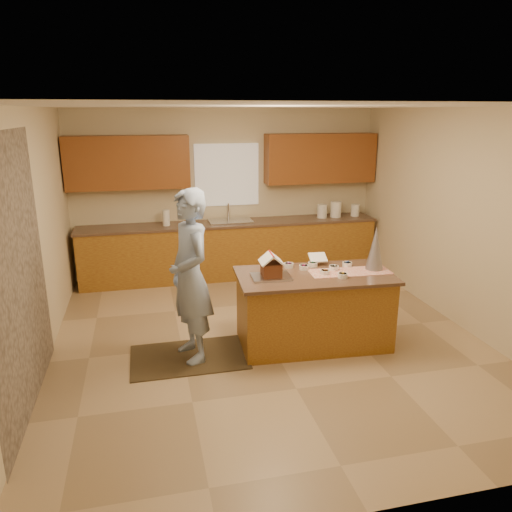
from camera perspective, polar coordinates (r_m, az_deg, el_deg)
The scene contains 28 objects.
floor at distance 6.02m, azimuth 1.38°, elevation -9.63°, with size 5.50×5.50×0.00m, color tan.
ceiling at distance 5.41m, azimuth 1.58°, elevation 17.00°, with size 5.50×5.50×0.00m, color silver.
wall_back at distance 8.20m, azimuth -3.41°, elevation 7.32°, with size 5.50×5.50×0.00m, color beige.
wall_front at distance 3.12m, azimuth 14.44°, elevation -8.69°, with size 5.50×5.50×0.00m, color beige.
wall_left at distance 5.51m, azimuth -24.58°, elevation 1.31°, with size 5.50×5.50×0.00m, color beige.
wall_right at distance 6.64m, azimuth 22.90°, elevation 3.87°, with size 5.50×5.50×0.00m, color beige.
stone_accent at distance 4.78m, azimuth -25.95°, elevation -2.27°, with size 2.50×2.50×0.00m, color gray.
window_curtain at distance 8.13m, azimuth -3.40°, elevation 9.38°, with size 1.05×0.03×1.00m, color white.
back_counter_base at distance 8.11m, azimuth -2.93°, elevation 0.64°, with size 4.80×0.60×0.88m, color #9F7221.
back_counter_top at distance 8.00m, azimuth -2.98°, elevation 3.81°, with size 4.85×0.63×0.04m, color brown.
upper_cabinet_left at distance 7.84m, azimuth -14.66°, elevation 10.46°, with size 1.85×0.35×0.80m, color brown.
upper_cabinet_right at distance 8.37m, azimuth 7.47°, elevation 11.19°, with size 1.85×0.35×0.80m, color brown.
sink at distance 8.00m, azimuth -2.98°, elevation 3.74°, with size 0.70×0.45×0.12m, color silver.
faucet at distance 8.14m, azimuth -3.23°, elevation 5.18°, with size 0.03×0.03×0.28m, color silver.
island_base at distance 5.80m, azimuth 6.68°, elevation -6.32°, with size 1.69×0.85×0.83m, color #9F7221.
island_top at distance 5.65m, azimuth 6.82°, elevation -2.27°, with size 1.77×0.92×0.04m, color brown.
table_runner at distance 5.77m, azimuth 10.86°, elevation -1.81°, with size 0.94×0.34×0.01m, color #AE270C.
baking_tray at distance 5.47m, azimuth 1.77°, elevation -2.43°, with size 0.43×0.32×0.02m, color silver.
cookbook at distance 5.98m, azimuth 7.18°, elevation -0.17°, with size 0.21×0.02×0.17m, color white.
tinsel_tree at distance 5.86m, azimuth 13.68°, elevation 0.90°, with size 0.21×0.21×0.52m, color silver.
rug at distance 5.66m, azimuth -7.80°, elevation -11.54°, with size 1.28×0.83×0.01m, color black.
boy at distance 5.29m, azimuth -7.65°, elevation -2.37°, with size 0.69×0.45×1.89m, color #90A6CD.
canister_a at distance 8.39m, azimuth 7.69°, elevation 5.20°, with size 0.16×0.16×0.22m, color white.
canister_b at distance 8.47m, azimuth 9.25°, elevation 5.38°, with size 0.18×0.18×0.27m, color white.
canister_c at distance 8.62m, azimuth 11.44°, elevation 5.25°, with size 0.14×0.14×0.20m, color white.
paper_towel at distance 7.86m, azimuth -10.40°, elevation 4.39°, with size 0.11×0.11×0.24m, color white.
gingerbread_house at distance 5.44m, azimuth 1.78°, elevation -1.33°, with size 0.27×0.28×0.27m.
candy_bowls at distance 5.78m, azimuth 7.65°, elevation -1.39°, with size 0.80×0.61×0.05m.
Camera 1 is at (-1.37, -5.23, 2.65)m, focal length 34.44 mm.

